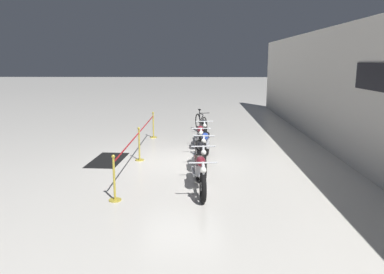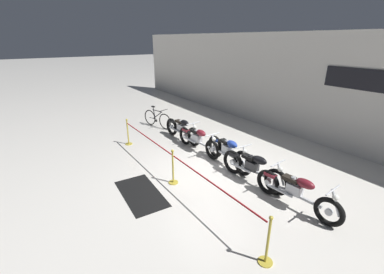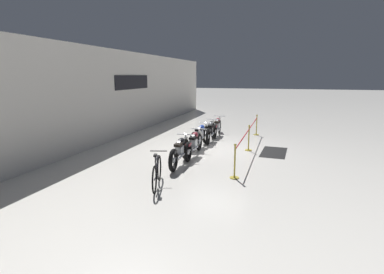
% 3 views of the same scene
% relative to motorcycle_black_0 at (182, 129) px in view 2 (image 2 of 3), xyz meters
% --- Properties ---
extents(ground_plane, '(120.00, 120.00, 0.00)m').
position_rel_motorcycle_black_0_xyz_m(ground_plane, '(2.71, -0.66, -0.46)').
color(ground_plane, silver).
extents(back_wall, '(28.00, 0.29, 4.20)m').
position_rel_motorcycle_black_0_xyz_m(back_wall, '(2.72, 4.47, 1.64)').
color(back_wall, silver).
rests_on(back_wall, ground).
extents(motorcycle_black_0, '(2.28, 0.62, 0.95)m').
position_rel_motorcycle_black_0_xyz_m(motorcycle_black_0, '(0.00, 0.00, 0.00)').
color(motorcycle_black_0, black).
rests_on(motorcycle_black_0, ground).
extents(motorcycle_maroon_1, '(2.36, 0.62, 0.93)m').
position_rel_motorcycle_black_0_xyz_m(motorcycle_maroon_1, '(1.28, -0.11, -0.00)').
color(motorcycle_maroon_1, black).
rests_on(motorcycle_maroon_1, ground).
extents(motorcycle_blue_2, '(2.27, 0.62, 0.97)m').
position_rel_motorcycle_black_0_xyz_m(motorcycle_blue_2, '(2.74, 0.05, 0.02)').
color(motorcycle_blue_2, black).
rests_on(motorcycle_blue_2, ground).
extents(motorcycle_black_3, '(2.29, 0.62, 0.95)m').
position_rel_motorcycle_black_0_xyz_m(motorcycle_black_3, '(3.99, -0.10, 0.01)').
color(motorcycle_black_3, black).
rests_on(motorcycle_black_3, ground).
extents(motorcycle_maroon_4, '(2.30, 0.62, 0.92)m').
position_rel_motorcycle_black_0_xyz_m(motorcycle_maroon_4, '(5.40, -0.11, -0.01)').
color(motorcycle_maroon_4, black).
rests_on(motorcycle_maroon_4, ground).
extents(bicycle, '(1.70, 0.63, 0.97)m').
position_rel_motorcycle_black_0_xyz_m(bicycle, '(-2.11, -0.07, -0.07)').
color(bicycle, black).
rests_on(bicycle, ground).
extents(stanchion_far_left, '(7.02, 0.28, 1.05)m').
position_rel_motorcycle_black_0_xyz_m(stanchion_far_left, '(1.42, -2.00, 0.23)').
color(stanchion_far_left, gold).
rests_on(stanchion_far_left, ground).
extents(stanchion_mid_left, '(0.28, 0.28, 1.05)m').
position_rel_motorcycle_black_0_xyz_m(stanchion_mid_left, '(2.72, -2.00, -0.11)').
color(stanchion_mid_left, gold).
rests_on(stanchion_mid_left, ground).
extents(stanchion_mid_right, '(0.28, 0.28, 1.05)m').
position_rel_motorcycle_black_0_xyz_m(stanchion_mid_right, '(6.14, -2.00, -0.11)').
color(stanchion_mid_right, gold).
rests_on(stanchion_mid_right, ground).
extents(floor_banner, '(1.94, 1.04, 0.01)m').
position_rel_motorcycle_black_0_xyz_m(floor_banner, '(2.70, -3.01, -0.46)').
color(floor_banner, black).
rests_on(floor_banner, ground).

